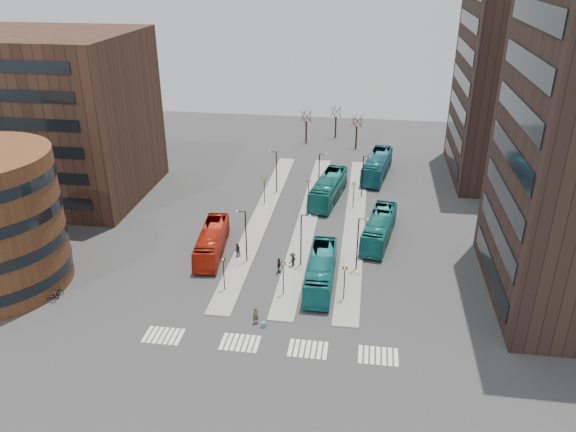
# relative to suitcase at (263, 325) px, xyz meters

# --- Properties ---
(ground) EXTENTS (160.00, 160.00, 0.00)m
(ground) POSITION_rel_suitcase_xyz_m (-0.61, -6.53, -0.26)
(ground) COLOR #2E2E30
(ground) RESTS_ON ground
(island_left) EXTENTS (2.50, 45.00, 0.15)m
(island_left) POSITION_rel_suitcase_xyz_m (-4.61, 23.47, -0.18)
(island_left) COLOR gray
(island_left) RESTS_ON ground
(island_mid) EXTENTS (2.50, 45.00, 0.15)m
(island_mid) POSITION_rel_suitcase_xyz_m (1.39, 23.47, -0.18)
(island_mid) COLOR gray
(island_mid) RESTS_ON ground
(island_right) EXTENTS (2.50, 45.00, 0.15)m
(island_right) POSITION_rel_suitcase_xyz_m (7.39, 23.47, -0.18)
(island_right) COLOR gray
(island_right) RESTS_ON ground
(suitcase) EXTENTS (0.43, 0.35, 0.52)m
(suitcase) POSITION_rel_suitcase_xyz_m (0.00, 0.00, 0.00)
(suitcase) COLOR #1C1E9D
(suitcase) RESTS_ON ground
(red_bus) EXTENTS (3.59, 10.93, 2.99)m
(red_bus) POSITION_rel_suitcase_xyz_m (-8.32, 12.91, 1.24)
(red_bus) COLOR #B5210D
(red_bus) RESTS_ON ground
(teal_bus_a) EXTENTS (2.65, 11.13, 3.10)m
(teal_bus_a) POSITION_rel_suitcase_xyz_m (4.45, 8.23, 1.29)
(teal_bus_a) COLOR #166F70
(teal_bus_a) RESTS_ON ground
(teal_bus_b) EXTENTS (4.72, 12.38, 3.36)m
(teal_bus_b) POSITION_rel_suitcase_xyz_m (3.44, 30.14, 1.42)
(teal_bus_b) COLOR #146662
(teal_bus_b) RESTS_ON ground
(teal_bus_c) EXTENTS (4.45, 11.49, 3.12)m
(teal_bus_c) POSITION_rel_suitcase_xyz_m (10.35, 18.98, 1.30)
(teal_bus_c) COLOR #16706C
(teal_bus_c) RESTS_ON ground
(teal_bus_d) EXTENTS (4.86, 12.69, 3.45)m
(teal_bus_d) POSITION_rel_suitcase_xyz_m (10.03, 40.21, 1.47)
(teal_bus_d) COLOR #166270
(teal_bus_d) RESTS_ON ground
(traveller) EXTENTS (0.75, 0.66, 1.71)m
(traveller) POSITION_rel_suitcase_xyz_m (-0.79, 0.48, 0.60)
(traveller) COLOR #4D482E
(traveller) RESTS_ON ground
(commuter_a) EXTENTS (1.03, 0.93, 1.72)m
(commuter_a) POSITION_rel_suitcase_xyz_m (-5.31, 12.44, 0.60)
(commuter_a) COLOR black
(commuter_a) RESTS_ON ground
(commuter_b) EXTENTS (0.48, 1.03, 1.73)m
(commuter_b) POSITION_rel_suitcase_xyz_m (-0.16, 9.80, 0.60)
(commuter_b) COLOR black
(commuter_b) RESTS_ON ground
(commuter_c) EXTENTS (1.07, 1.27, 1.70)m
(commuter_c) POSITION_rel_suitcase_xyz_m (1.13, 11.17, 0.59)
(commuter_c) COLOR black
(commuter_c) RESTS_ON ground
(bicycle_near) EXTENTS (1.68, 0.65, 0.87)m
(bicycle_near) POSITION_rel_suitcase_xyz_m (-21.61, 0.90, 0.18)
(bicycle_near) COLOR gray
(bicycle_near) RESTS_ON ground
(bicycle_mid) EXTENTS (1.73, 0.49, 1.04)m
(bicycle_mid) POSITION_rel_suitcase_xyz_m (-21.61, 1.59, 0.26)
(bicycle_mid) COLOR gray
(bicycle_mid) RESTS_ON ground
(bicycle_far) EXTENTS (1.96, 1.28, 0.97)m
(bicycle_far) POSITION_rel_suitcase_xyz_m (-21.61, 2.10, 0.23)
(bicycle_far) COLOR gray
(bicycle_far) RESTS_ON ground
(crosswalk_stripes) EXTENTS (22.35, 2.40, 0.01)m
(crosswalk_stripes) POSITION_rel_suitcase_xyz_m (1.14, -2.53, -0.25)
(crosswalk_stripes) COLOR silver
(crosswalk_stripes) RESTS_ON ground
(office_block) EXTENTS (25.00, 20.12, 22.00)m
(office_block) POSITION_rel_suitcase_xyz_m (-34.61, 27.45, 10.74)
(office_block) COLOR #40291E
(office_block) RESTS_ON ground
(tower_far) EXTENTS (20.12, 20.00, 30.00)m
(tower_far) POSITION_rel_suitcase_xyz_m (31.36, 43.47, 14.74)
(tower_far) COLOR #30211B
(tower_far) RESTS_ON ground
(sign_poles) EXTENTS (12.45, 22.12, 3.65)m
(sign_poles) POSITION_rel_suitcase_xyz_m (0.99, 16.46, 2.15)
(sign_poles) COLOR black
(sign_poles) RESTS_ON ground
(lamp_posts) EXTENTS (14.04, 20.24, 6.12)m
(lamp_posts) POSITION_rel_suitcase_xyz_m (2.02, 21.47, 3.32)
(lamp_posts) COLOR black
(lamp_posts) RESTS_ON ground
(bare_trees) EXTENTS (10.97, 8.14, 5.90)m
(bare_trees) POSITION_rel_suitcase_xyz_m (2.05, 56.13, 2.47)
(bare_trees) COLOR black
(bare_trees) RESTS_ON ground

